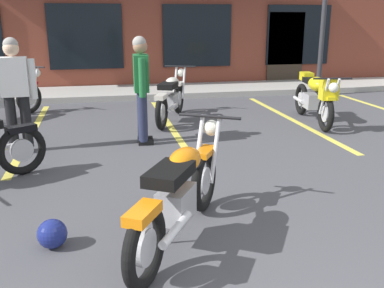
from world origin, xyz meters
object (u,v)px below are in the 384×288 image
helmet_on_pavement (52,234)px  motorcycle_foreground_classic (180,192)px  motorcycle_silver_naked (171,97)px  motorcycle_green_cafe_racer (0,97)px  motorcycle_black_cruiser (315,96)px  person_by_back_row (15,88)px  person_in_black_shirt (141,84)px

helmet_on_pavement → motorcycle_foreground_classic: bearing=-5.4°
motorcycle_foreground_classic → motorcycle_silver_naked: size_ratio=0.94×
motorcycle_green_cafe_racer → motorcycle_silver_naked: bearing=-12.9°
motorcycle_silver_naked → motorcycle_green_cafe_racer: 3.33m
helmet_on_pavement → motorcycle_green_cafe_racer: bearing=104.8°
motorcycle_black_cruiser → motorcycle_green_cafe_racer: bearing=165.0°
motorcycle_foreground_classic → helmet_on_pavement: 1.17m
motorcycle_silver_naked → person_by_back_row: size_ratio=1.19×
motorcycle_black_cruiser → motorcycle_green_cafe_racer: size_ratio=1.21×
motorcycle_foreground_classic → motorcycle_silver_naked: 4.82m
motorcycle_foreground_classic → person_by_back_row: (-1.84, 3.19, 0.49)m
motorcycle_green_cafe_racer → helmet_on_pavement: (1.43, -5.40, -0.33)m
person_in_black_shirt → helmet_on_pavement: bearing=-109.4°
person_in_black_shirt → helmet_on_pavement: person_in_black_shirt is taller
person_by_back_row → motorcycle_green_cafe_racer: bearing=107.0°
person_by_back_row → helmet_on_pavement: person_by_back_row is taller
motorcycle_foreground_classic → motorcycle_black_cruiser: (3.30, 3.94, 0.07)m
person_in_black_shirt → helmet_on_pavement: size_ratio=6.44×
helmet_on_pavement → person_by_back_row: bearing=103.1°
motorcycle_silver_naked → motorcycle_green_cafe_racer: (-3.25, 0.74, 0.00)m
motorcycle_black_cruiser → helmet_on_pavement: 5.86m
motorcycle_green_cafe_racer → person_by_back_row: size_ratio=1.03×
person_in_black_shirt → motorcycle_foreground_classic: bearing=-89.9°
person_in_black_shirt → person_by_back_row: 1.83m
motorcycle_black_cruiser → person_by_back_row: size_ratio=1.25×
motorcycle_silver_naked → person_in_black_shirt: 1.74m
motorcycle_foreground_classic → person_in_black_shirt: bearing=90.1°
motorcycle_black_cruiser → motorcycle_green_cafe_racer: same height
motorcycle_green_cafe_racer → person_by_back_row: 2.47m
motorcycle_silver_naked → person_in_black_shirt: bearing=-115.1°
motorcycle_foreground_classic → motorcycle_black_cruiser: same height
motorcycle_silver_naked → helmet_on_pavement: bearing=-111.3°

